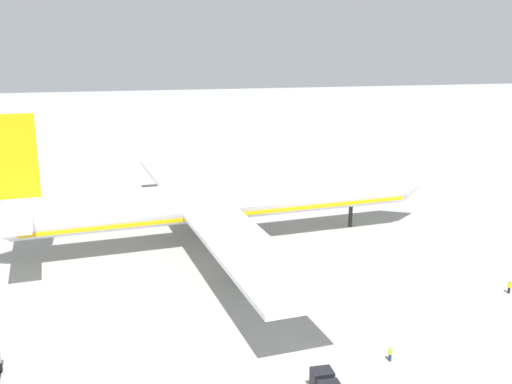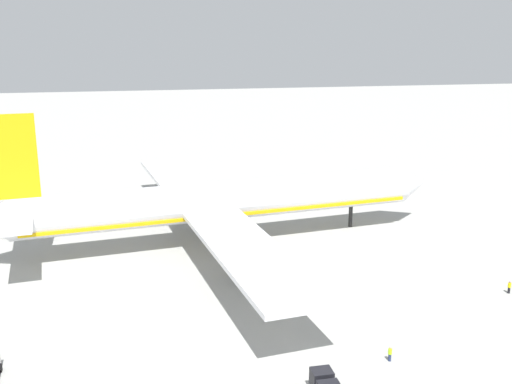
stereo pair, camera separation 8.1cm
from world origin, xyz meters
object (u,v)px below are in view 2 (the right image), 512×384
ground_worker_4 (390,354)px  baggage_cart_0 (383,177)px  airliner (217,202)px  ground_worker_1 (509,287)px  traffic_cone_1 (334,182)px

ground_worker_4 → baggage_cart_0: bearing=66.0°
airliner → ground_worker_1: bearing=-40.0°
baggage_cart_0 → ground_worker_4: 83.99m
ground_worker_1 → airliner: bearing=140.0°
ground_worker_1 → ground_worker_4: bearing=-151.8°
baggage_cart_0 → traffic_cone_1: size_ratio=5.72×
baggage_cart_0 → ground_worker_1: size_ratio=1.88×
ground_worker_1 → ground_worker_4: size_ratio=1.03×
baggage_cart_0 → traffic_cone_1: bearing=-176.9°
baggage_cart_0 → ground_worker_1: bearing=-99.9°
ground_worker_4 → ground_worker_1: bearing=28.2°
ground_worker_1 → ground_worker_4: 26.01m
airliner → baggage_cart_0: size_ratio=25.76×
ground_worker_4 → traffic_cone_1: (21.70, 76.05, -0.54)m
ground_worker_4 → traffic_cone_1: 79.09m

